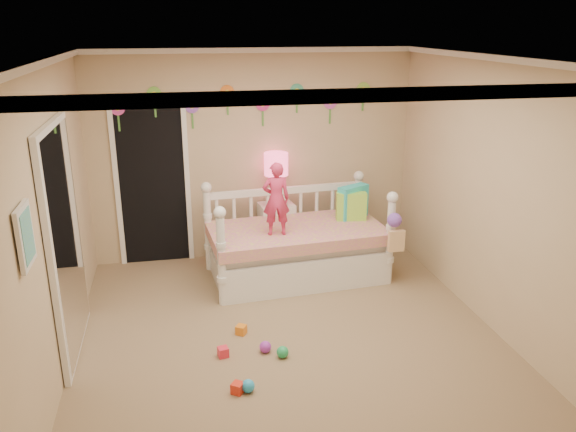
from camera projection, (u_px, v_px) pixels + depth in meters
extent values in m
cube|color=#7F684C|center=(290.00, 341.00, 5.46)|extent=(4.00, 4.50, 0.01)
cube|color=white|center=(291.00, 59.00, 4.62)|extent=(4.00, 4.50, 0.01)
cube|color=tan|center=(254.00, 156.00, 7.13)|extent=(4.00, 0.01, 2.60)
cube|color=tan|center=(51.00, 227.00, 4.66)|extent=(0.01, 4.50, 2.60)
cube|color=tan|center=(497.00, 198.00, 5.42)|extent=(0.01, 4.50, 2.60)
cube|color=#27C6C1|center=(353.00, 202.00, 6.93)|extent=(0.42, 0.31, 0.40)
cube|color=#9BDF44|center=(351.00, 206.00, 6.86)|extent=(0.37, 0.19, 0.34)
imported|color=#D12F5B|center=(276.00, 199.00, 6.30)|extent=(0.31, 0.21, 0.83)
cube|color=white|center=(277.00, 230.00, 7.31)|extent=(0.46, 0.37, 0.71)
sphere|color=#E21E53|center=(276.00, 197.00, 7.17)|extent=(0.18, 0.18, 0.18)
cylinder|color=#E21E53|center=(276.00, 183.00, 7.11)|extent=(0.03, 0.03, 0.38)
cylinder|color=#FF4C78|center=(276.00, 164.00, 7.03)|extent=(0.30, 0.30, 0.28)
cube|color=black|center=(152.00, 182.00, 6.96)|extent=(0.90, 0.04, 2.07)
cube|color=white|center=(65.00, 242.00, 5.02)|extent=(0.07, 1.30, 2.10)
cube|color=white|center=(25.00, 236.00, 3.75)|extent=(0.05, 0.34, 0.42)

